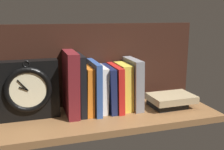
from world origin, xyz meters
The scene contains 13 objects.
ground_plane centered at (0.00, 0.00, -1.25)cm, with size 86.97×29.03×2.50cm, color brown.
back_panel centered at (0.00, 13.92, 16.73)cm, with size 86.97×1.20×33.46cm, color black.
book_maroon_dawkins centered at (-11.67, 4.82, 11.92)cm, with size 4.13×16.68×23.85cm, color maroon.
book_black_skeptic centered at (-8.19, 4.82, 11.33)cm, with size 2.22×14.86×22.66cm, color black.
book_orange_pandolfini centered at (-5.43, 4.82, 8.98)cm, with size 2.71×14.42×17.97cm, color orange.
book_blue_modern centered at (-2.68, 4.82, 9.85)cm, with size 2.20×16.99×19.71cm, color #2D4C8E.
book_white_catcher centered at (0.13, 4.82, 8.87)cm, with size 2.81×12.76×17.75cm, color silver.
book_navy_bierce centered at (3.09, 4.82, 8.74)cm, with size 2.51×15.28×17.48cm, color #192147.
book_red_requiem centered at (5.82, 4.82, 8.86)cm, with size 2.35×16.32×17.73cm, color red.
book_yellow_seinlanguage centered at (9.30, 4.82, 9.09)cm, with size 4.01×12.38×18.18cm, color gold.
book_gray_chess centered at (13.32, 4.82, 9.96)cm, with size 3.44×15.18×19.91cm, color gray.
framed_clock centered at (-26.89, 4.56, 10.81)cm, with size 21.30×6.98×21.79cm.
book_stack_side centered at (27.80, 0.34, 2.86)cm, with size 17.95×13.20×5.22cm.
Camera 1 is at (-25.25, -90.33, 37.12)cm, focal length 42.22 mm.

